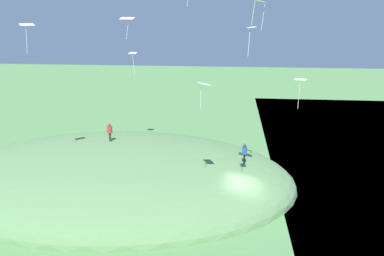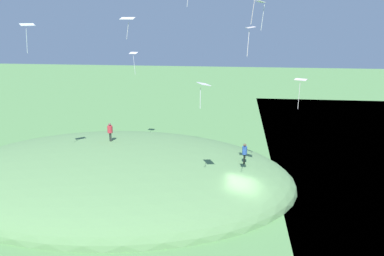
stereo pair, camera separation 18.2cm
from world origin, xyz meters
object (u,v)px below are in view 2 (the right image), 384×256
Objects in this scene: kite_0 at (128,19)px; person_watching_kites at (110,130)px; person_with_child at (245,151)px; kite_8 at (261,5)px; kite_3 at (134,55)px; kite_5 at (301,82)px; kite_4 at (203,85)px; kite_1 at (250,30)px; kite_7 at (27,26)px.

person_watching_kites is at bearing 7.49° from kite_0.
person_with_child is 0.93× the size of kite_8.
kite_3 is at bearing 63.22° from person_with_child.
kite_0 is 0.80× the size of kite_5.
kite_3 reaches higher than kite_5.
person_with_child is at bearing -116.54° from kite_4.
kite_1 is at bearing -166.86° from person_watching_kites.
kite_1 is 20.71m from kite_3.
person_with_child is 12.29m from kite_8.
kite_8 is (-12.68, 6.35, 10.78)m from person_watching_kites.
kite_4 reaches higher than person_watching_kites.
kite_7 is (15.56, 4.15, 10.15)m from person_with_child.
kite_8 is at bearing -179.93° from kite_7.
kite_3 is 1.32× the size of kite_4.
kite_7 reaches higher than kite_4.
kite_8 reaches higher than kite_1.
kite_4 is 8.72m from kite_5.
kite_8 is at bearing -100.52° from kite_1.
kite_0 is at bearing 87.32° from person_with_child.
person_watching_kites is at bearing -41.58° from kite_1.
kite_8 is at bearing -151.76° from kite_4.
person_watching_kites is 1.00× the size of kite_4.
kite_7 reaches higher than kite_3.
kite_8 reaches higher than kite_4.
person_watching_kites is 0.75× the size of kite_5.
person_watching_kites is at bearing -10.79° from kite_5.
kite_7 is (15.31, -4.18, -0.00)m from kite_1.
kite_3 is (11.35, -8.84, 6.87)m from person_with_child.
kite_1 is 0.80× the size of kite_7.
kite_4 reaches higher than person_with_child.
kite_5 is 1.19× the size of kite_8.
kite_1 is 9.53m from kite_5.
kite_3 is 14.04m from kite_7.
kite_4 is at bearing 36.64° from kite_5.
kite_0 reaches higher than person_watching_kites.
kite_7 is (5.44, 6.64, -0.38)m from kite_0.
kite_3 is (1.23, -6.35, -3.66)m from kite_0.
person_with_child is at bearing -165.06° from kite_7.
kite_0 is (10.12, -2.49, 10.53)m from person_with_child.
kite_4 is at bearing 28.24° from kite_8.
person_with_child is at bearing 166.18° from kite_0.
person_with_child is at bearing -135.67° from person_watching_kites.
person_with_child is 0.79× the size of kite_3.
kite_0 is 11.79m from kite_4.
kite_0 is 0.80× the size of kite_3.
kite_0 reaches higher than kite_1.
kite_4 is at bearing 129.79° from kite_0.
person_watching_kites reaches higher than person_with_child.
kite_5 is 7.29m from kite_8.
kite_1 is at bearing 122.89° from kite_3.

